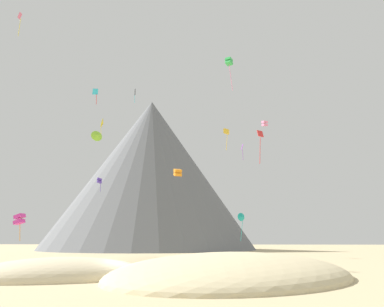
{
  "coord_description": "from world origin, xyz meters",
  "views": [
    {
      "loc": [
        8.35,
        -34.02,
        3.37
      ],
      "look_at": [
        3.73,
        33.36,
        18.09
      ],
      "focal_mm": 36.61,
      "sensor_mm": 36.0,
      "label": 1
    }
  ],
  "objects_px": {
    "kite_indigo_mid": "(99,181)",
    "kite_teal_low": "(242,217)",
    "bush_ridge_crest": "(63,264)",
    "kite_lime_mid": "(97,136)",
    "kite_rainbow_high": "(20,19)",
    "kite_pink_mid": "(265,124)",
    "kite_black_high": "(135,93)",
    "kite_gold_mid": "(226,132)",
    "kite_magenta_low": "(19,219)",
    "kite_orange_mid": "(178,173)",
    "kite_yellow_high": "(103,123)",
    "kite_green_high": "(229,62)",
    "kite_red_mid": "(260,138)",
    "kite_cyan_high": "(95,93)",
    "rock_massif": "(153,175)",
    "kite_violet_mid": "(242,148)",
    "bush_near_left": "(103,262)"
  },
  "relations": [
    {
      "from": "kite_indigo_mid",
      "to": "kite_teal_low",
      "type": "relative_size",
      "value": 0.49
    },
    {
      "from": "bush_ridge_crest",
      "to": "kite_lime_mid",
      "type": "xyz_separation_m",
      "value": [
        0.79,
        8.03,
        18.33
      ]
    },
    {
      "from": "kite_rainbow_high",
      "to": "kite_pink_mid",
      "type": "relative_size",
      "value": 3.37
    },
    {
      "from": "kite_black_high",
      "to": "kite_gold_mid",
      "type": "height_order",
      "value": "kite_black_high"
    },
    {
      "from": "kite_magenta_low",
      "to": "kite_lime_mid",
      "type": "bearing_deg",
      "value": -70.44
    },
    {
      "from": "kite_orange_mid",
      "to": "kite_teal_low",
      "type": "bearing_deg",
      "value": 8.5
    },
    {
      "from": "kite_gold_mid",
      "to": "kite_yellow_high",
      "type": "xyz_separation_m",
      "value": [
        -27.82,
        16.81,
        7.15
      ]
    },
    {
      "from": "kite_green_high",
      "to": "kite_teal_low",
      "type": "bearing_deg",
      "value": 114.38
    },
    {
      "from": "bush_ridge_crest",
      "to": "kite_rainbow_high",
      "type": "height_order",
      "value": "kite_rainbow_high"
    },
    {
      "from": "kite_red_mid",
      "to": "kite_cyan_high",
      "type": "bearing_deg",
      "value": 173.0
    },
    {
      "from": "kite_red_mid",
      "to": "kite_green_high",
      "type": "xyz_separation_m",
      "value": [
        -4.27,
        0.02,
        12.11
      ]
    },
    {
      "from": "bush_ridge_crest",
      "to": "kite_magenta_low",
      "type": "distance_m",
      "value": 12.83
    },
    {
      "from": "kite_teal_low",
      "to": "rock_massif",
      "type": "bearing_deg",
      "value": 90.34
    },
    {
      "from": "rock_massif",
      "to": "kite_violet_mid",
      "type": "distance_m",
      "value": 43.02
    },
    {
      "from": "kite_violet_mid",
      "to": "kite_cyan_high",
      "type": "relative_size",
      "value": 1.39
    },
    {
      "from": "bush_near_left",
      "to": "kite_cyan_high",
      "type": "xyz_separation_m",
      "value": [
        -4.93,
        7.52,
        28.19
      ]
    },
    {
      "from": "kite_violet_mid",
      "to": "kite_lime_mid",
      "type": "bearing_deg",
      "value": -174.34
    },
    {
      "from": "kite_green_high",
      "to": "kite_magenta_low",
      "type": "bearing_deg",
      "value": -148.62
    },
    {
      "from": "bush_ridge_crest",
      "to": "kite_teal_low",
      "type": "height_order",
      "value": "kite_teal_low"
    },
    {
      "from": "kite_red_mid",
      "to": "kite_cyan_high",
      "type": "xyz_separation_m",
      "value": [
        -27.48,
        8.06,
        10.85
      ]
    },
    {
      "from": "kite_rainbow_high",
      "to": "kite_indigo_mid",
      "type": "distance_m",
      "value": 33.31
    },
    {
      "from": "kite_gold_mid",
      "to": "kite_green_high",
      "type": "relative_size",
      "value": 0.75
    },
    {
      "from": "kite_violet_mid",
      "to": "kite_green_high",
      "type": "bearing_deg",
      "value": -146.34
    },
    {
      "from": "kite_teal_low",
      "to": "kite_green_high",
      "type": "relative_size",
      "value": 1.1
    },
    {
      "from": "kite_black_high",
      "to": "bush_near_left",
      "type": "bearing_deg",
      "value": -153.32
    },
    {
      "from": "kite_orange_mid",
      "to": "bush_near_left",
      "type": "bearing_deg",
      "value": -136.32
    },
    {
      "from": "kite_indigo_mid",
      "to": "kite_lime_mid",
      "type": "distance_m",
      "value": 23.17
    },
    {
      "from": "kite_gold_mid",
      "to": "kite_red_mid",
      "type": "bearing_deg",
      "value": 35.65
    },
    {
      "from": "kite_orange_mid",
      "to": "kite_yellow_high",
      "type": "distance_m",
      "value": 24.33
    },
    {
      "from": "kite_cyan_high",
      "to": "kite_magenta_low",
      "type": "relative_size",
      "value": 0.75
    },
    {
      "from": "bush_ridge_crest",
      "to": "kite_magenta_low",
      "type": "bearing_deg",
      "value": 144.98
    },
    {
      "from": "kite_gold_mid",
      "to": "kite_orange_mid",
      "type": "bearing_deg",
      "value": -114.28
    },
    {
      "from": "kite_orange_mid",
      "to": "kite_gold_mid",
      "type": "height_order",
      "value": "kite_gold_mid"
    },
    {
      "from": "kite_cyan_high",
      "to": "kite_yellow_high",
      "type": "bearing_deg",
      "value": -31.74
    },
    {
      "from": "kite_gold_mid",
      "to": "kite_lime_mid",
      "type": "height_order",
      "value": "kite_gold_mid"
    },
    {
      "from": "bush_near_left",
      "to": "kite_orange_mid",
      "type": "bearing_deg",
      "value": 66.21
    },
    {
      "from": "rock_massif",
      "to": "kite_red_mid",
      "type": "xyz_separation_m",
      "value": [
        27.63,
        -69.65,
        -5.97
      ]
    },
    {
      "from": "kite_indigo_mid",
      "to": "kite_magenta_low",
      "type": "relative_size",
      "value": 0.73
    },
    {
      "from": "bush_near_left",
      "to": "kite_cyan_high",
      "type": "bearing_deg",
      "value": 123.25
    },
    {
      "from": "rock_massif",
      "to": "kite_green_high",
      "type": "relative_size",
      "value": 15.51
    },
    {
      "from": "kite_indigo_mid",
      "to": "kite_green_high",
      "type": "bearing_deg",
      "value": -155.02
    },
    {
      "from": "kite_pink_mid",
      "to": "kite_yellow_high",
      "type": "bearing_deg",
      "value": 142.41
    },
    {
      "from": "kite_yellow_high",
      "to": "kite_indigo_mid",
      "type": "bearing_deg",
      "value": -176.14
    },
    {
      "from": "rock_massif",
      "to": "kite_yellow_high",
      "type": "distance_m",
      "value": 41.43
    },
    {
      "from": "kite_teal_low",
      "to": "kite_gold_mid",
      "type": "relative_size",
      "value": 1.47
    },
    {
      "from": "kite_lime_mid",
      "to": "kite_green_high",
      "type": "bearing_deg",
      "value": -37.79
    },
    {
      "from": "kite_black_high",
      "to": "kite_lime_mid",
      "type": "height_order",
      "value": "kite_black_high"
    },
    {
      "from": "kite_black_high",
      "to": "kite_indigo_mid",
      "type": "bearing_deg",
      "value": 163.72
    },
    {
      "from": "kite_indigo_mid",
      "to": "kite_green_high",
      "type": "xyz_separation_m",
      "value": [
        26.34,
        -22.88,
        14.65
      ]
    },
    {
      "from": "bush_ridge_crest",
      "to": "kite_rainbow_high",
      "type": "relative_size",
      "value": 0.49
    }
  ]
}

